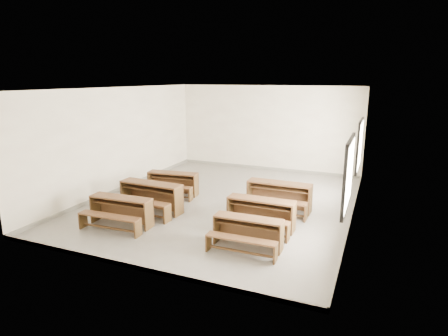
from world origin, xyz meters
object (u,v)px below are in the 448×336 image
at_px(desk_set_2, 172,182).
at_px(desk_set_4, 260,212).
at_px(desk_set_1, 150,195).
at_px(desk_set_5, 279,194).
at_px(desk_set_0, 120,209).
at_px(desk_set_3, 247,231).

height_order(desk_set_2, desk_set_4, desk_set_4).
xyz_separation_m(desk_set_1, desk_set_5, (3.11, 1.40, -0.01)).
bearing_deg(desk_set_4, desk_set_2, 155.91).
relative_size(desk_set_1, desk_set_5, 1.03).
xyz_separation_m(desk_set_2, desk_set_5, (3.32, -0.10, 0.05)).
bearing_deg(desk_set_1, desk_set_0, -93.49).
bearing_deg(desk_set_1, desk_set_4, 2.50).
bearing_deg(desk_set_0, desk_set_2, 89.69).
relative_size(desk_set_1, desk_set_4, 1.10).
height_order(desk_set_3, desk_set_4, desk_set_4).
bearing_deg(desk_set_5, desk_set_1, -155.36).
relative_size(desk_set_0, desk_set_2, 0.99).
bearing_deg(desk_set_3, desk_set_0, 179.75).
bearing_deg(desk_set_5, desk_set_0, -141.77).
xyz_separation_m(desk_set_4, desk_set_5, (0.07, 1.39, 0.03)).
distance_m(desk_set_0, desk_set_4, 3.34).
bearing_deg(desk_set_1, desk_set_2, 100.32).
bearing_deg(desk_set_0, desk_set_3, -1.91).
relative_size(desk_set_1, desk_set_2, 1.10).
distance_m(desk_set_0, desk_set_2, 2.60).
bearing_deg(desk_set_0, desk_set_5, 35.37).
xyz_separation_m(desk_set_1, desk_set_4, (3.04, 0.00, -0.04)).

